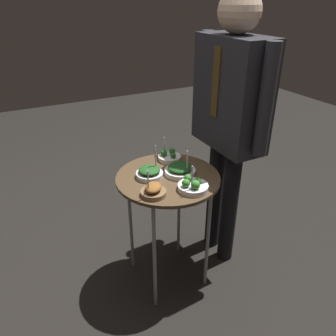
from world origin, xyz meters
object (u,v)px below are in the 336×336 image
object	(u,v)px
bowl_broccoli_far_rim	(193,186)
waiter_figure	(231,107)
bowl_broccoli_back_right	(169,157)
bowl_spinach_center	(180,170)
bowl_roast_front_right	(153,190)
serving_cart	(168,187)
bowl_spinach_near_rim	(150,173)

from	to	relation	value
bowl_broccoli_far_rim	waiter_figure	bearing A→B (deg)	121.36
bowl_broccoli_back_right	bowl_broccoli_far_rim	bearing A→B (deg)	-8.70
bowl_broccoli_far_rim	bowl_spinach_center	bearing A→B (deg)	171.70
bowl_roast_front_right	waiter_figure	world-z (taller)	waiter_figure
serving_cart	bowl_broccoli_back_right	bearing A→B (deg)	150.09
bowl_roast_front_right	serving_cart	bearing A→B (deg)	131.36
serving_cart	bowl_spinach_center	size ratio (longest dim) A/B	4.32
bowl_spinach_center	waiter_figure	bearing A→B (deg)	99.28
bowl_spinach_near_rim	bowl_broccoli_far_rim	bearing A→B (deg)	31.70
bowl_spinach_near_rim	bowl_broccoli_back_right	xyz separation A→B (m)	(-0.13, 0.19, -0.01)
bowl_spinach_center	bowl_spinach_near_rim	size ratio (longest dim) A/B	0.96
serving_cart	waiter_figure	bearing A→B (deg)	96.61
bowl_broccoli_far_rim	waiter_figure	world-z (taller)	waiter_figure
waiter_figure	serving_cart	bearing A→B (deg)	-83.39
bowl_spinach_center	bowl_broccoli_far_rim	distance (m)	0.17
serving_cart	bowl_broccoli_far_rim	world-z (taller)	bowl_broccoli_far_rim
bowl_roast_front_right	waiter_figure	distance (m)	0.65
serving_cart	bowl_roast_front_right	distance (m)	0.22
bowl_spinach_center	bowl_broccoli_back_right	bearing A→B (deg)	170.93
serving_cart	bowl_roast_front_right	world-z (taller)	bowl_roast_front_right
serving_cart	bowl_broccoli_far_rim	size ratio (longest dim) A/B	4.64
bowl_spinach_center	bowl_roast_front_right	world-z (taller)	bowl_spinach_center
bowl_spinach_near_rim	waiter_figure	bearing A→B (deg)	91.11
bowl_spinach_center	waiter_figure	distance (m)	0.45
bowl_spinach_center	waiter_figure	world-z (taller)	waiter_figure
serving_cart	waiter_figure	xyz separation A→B (m)	(-0.05, 0.42, 0.37)
bowl_spinach_near_rim	bowl_roast_front_right	world-z (taller)	bowl_spinach_near_rim
serving_cart	bowl_broccoli_back_right	xyz separation A→B (m)	(-0.17, 0.10, 0.09)
serving_cart	bowl_spinach_center	bearing A→B (deg)	82.96
bowl_spinach_center	bowl_roast_front_right	bearing A→B (deg)	-60.73
bowl_spinach_near_rim	bowl_broccoli_back_right	world-z (taller)	bowl_spinach_near_rim
bowl_broccoli_far_rim	waiter_figure	distance (m)	0.52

